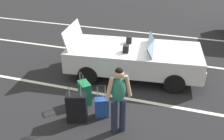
% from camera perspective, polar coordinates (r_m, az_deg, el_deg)
% --- Properties ---
extents(ground_plane, '(80.00, 80.00, 0.00)m').
position_cam_1_polar(ground_plane, '(8.28, 4.70, -0.99)').
color(ground_plane, black).
extents(lot_line_near, '(18.00, 0.12, 0.01)m').
position_cam_1_polar(lot_line_near, '(7.12, 2.10, -6.23)').
color(lot_line_near, silver).
rests_on(lot_line_near, ground_plane).
extents(lot_line_mid, '(18.00, 0.12, 0.01)m').
position_cam_1_polar(lot_line_mid, '(9.42, 6.54, 2.72)').
color(lot_line_mid, silver).
rests_on(lot_line_mid, ground_plane).
extents(lot_line_far, '(18.00, 0.12, 0.01)m').
position_cam_1_polar(lot_line_far, '(11.88, 9.21, 8.06)').
color(lot_line_far, silver).
rests_on(lot_line_far, ground_plane).
extents(convertible_car, '(4.31, 2.22, 1.53)m').
position_cam_1_polar(convertible_car, '(7.99, 6.28, 2.58)').
color(convertible_car, silver).
rests_on(convertible_car, ground_plane).
extents(suitcase_large_black, '(0.54, 0.42, 1.03)m').
position_cam_1_polar(suitcase_large_black, '(6.19, -7.96, -8.36)').
color(suitcase_large_black, black).
rests_on(suitcase_large_black, ground_plane).
extents(suitcase_medium_bright, '(0.45, 0.45, 0.93)m').
position_cam_1_polar(suitcase_medium_bright, '(6.80, -6.16, -5.11)').
color(suitcase_medium_bright, '#19723F').
rests_on(suitcase_medium_bright, ground_plane).
extents(suitcase_small_carryon, '(0.39, 0.32, 0.85)m').
position_cam_1_polar(suitcase_small_carryon, '(6.34, -2.33, -8.37)').
color(suitcase_small_carryon, '#1E479E').
rests_on(suitcase_small_carryon, ground_plane).
extents(traveler_person, '(0.55, 0.41, 1.65)m').
position_cam_1_polar(traveler_person, '(5.49, 1.53, -6.19)').
color(traveler_person, '#1E2338').
rests_on(traveler_person, ground_plane).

